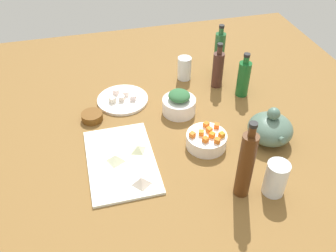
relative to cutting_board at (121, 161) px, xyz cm
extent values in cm
cube|color=brown|center=(-8.99, 19.14, -2.00)|extent=(190.00, 190.00, 3.00)
cube|color=white|center=(0.00, 0.00, 0.00)|extent=(35.94, 23.11, 1.00)
cylinder|color=white|center=(-35.72, 6.21, 0.10)|extent=(21.43, 21.43, 1.20)
cylinder|color=white|center=(-22.35, 27.16, 2.64)|extent=(13.41, 13.41, 6.27)
cylinder|color=white|center=(-0.62, 31.32, 2.03)|extent=(14.67, 14.67, 5.07)
cylinder|color=brown|center=(-26.12, -7.42, 1.04)|extent=(8.37, 8.37, 3.07)
ellipsoid|color=#516D5D|center=(2.05, 54.72, 4.63)|extent=(16.49, 16.30, 10.26)
sphere|color=#4E6F5F|center=(2.05, 54.72, 11.61)|extent=(4.62, 4.62, 4.62)
cylinder|color=#516D5D|center=(9.06, 54.72, 5.91)|extent=(5.38, 2.00, 3.93)
cylinder|color=#1A5F28|center=(-27.79, 56.78, 7.20)|extent=(5.32, 5.32, 15.39)
cylinder|color=#1A5F28|center=(-27.79, 56.78, 16.43)|extent=(2.40, 2.40, 3.06)
cylinder|color=black|center=(-27.79, 56.78, 18.56)|extent=(2.66, 2.66, 1.20)
cylinder|color=#265F32|center=(-46.81, 52.82, 9.45)|extent=(4.69, 4.69, 19.89)
cylinder|color=#265F32|center=(-46.81, 52.82, 20.80)|extent=(2.11, 2.11, 2.82)
cylinder|color=black|center=(-46.81, 52.82, 22.82)|extent=(2.34, 2.34, 1.20)
cylinder|color=#4E2910|center=(22.99, 34.89, 11.43)|extent=(4.86, 4.86, 23.87)
cylinder|color=#4E2910|center=(22.99, 34.89, 25.12)|extent=(2.19, 2.19, 3.50)
cylinder|color=black|center=(22.99, 34.89, 27.46)|extent=(2.43, 2.43, 1.20)
cylinder|color=#46261E|center=(-36.84, 48.66, 7.48)|extent=(4.76, 4.76, 15.95)
cylinder|color=#46261E|center=(-36.84, 48.66, 17.21)|extent=(2.14, 2.14, 3.51)
cylinder|color=black|center=(-36.84, 48.66, 19.57)|extent=(2.38, 2.38, 1.20)
cylinder|color=white|center=(-46.39, 36.45, 4.76)|extent=(6.16, 6.16, 10.53)
cylinder|color=white|center=(25.14, 44.93, 5.50)|extent=(7.11, 7.11, 11.99)
cube|color=orange|center=(4.10, 33.47, 5.47)|extent=(2.55, 2.55, 1.80)
cube|color=orange|center=(-1.14, 29.38, 5.47)|extent=(2.36, 2.36, 1.80)
cube|color=orange|center=(-5.13, 32.56, 5.47)|extent=(2.48, 2.48, 1.80)
cube|color=orange|center=(-2.06, 32.64, 5.47)|extent=(2.44, 2.44, 1.80)
cube|color=orange|center=(2.56, 29.66, 5.47)|extent=(2.35, 2.35, 1.80)
cube|color=orange|center=(0.86, 32.66, 5.47)|extent=(2.54, 2.54, 1.80)
cube|color=orange|center=(1.61, 36.05, 5.47)|extent=(2.32, 2.32, 1.80)
cube|color=orange|center=(-1.01, 25.96, 5.47)|extent=(2.48, 2.48, 1.80)
cube|color=orange|center=(-3.49, 36.02, 5.47)|extent=(2.44, 2.44, 1.80)
ellipsoid|color=#31673A|center=(-22.35, 27.16, 7.62)|extent=(10.58, 10.35, 3.70)
cube|color=white|center=(-37.78, 8.14, 1.80)|extent=(2.67, 2.67, 2.20)
cube|color=white|center=(-39.88, 4.11, 1.80)|extent=(2.92, 2.92, 2.20)
cube|color=white|center=(-34.25, 1.84, 1.80)|extent=(2.98, 2.98, 2.20)
cube|color=white|center=(-33.73, 10.47, 1.80)|extent=(2.89, 2.89, 2.20)
cube|color=#F0DECC|center=(-34.38, 5.76, 1.80)|extent=(2.85, 2.85, 2.20)
pyramid|color=beige|center=(0.09, -1.80, 1.84)|extent=(6.62, 6.47, 2.69)
pyramid|color=beige|center=(12.73, 4.76, 2.02)|extent=(5.18, 5.45, 3.05)
pyramid|color=beige|center=(-2.88, 6.69, 1.75)|extent=(5.64, 5.96, 2.50)
camera|label=1|loc=(91.53, -6.79, 91.03)|focal=39.31mm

